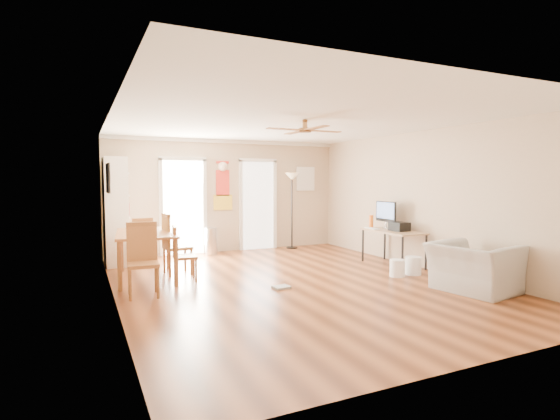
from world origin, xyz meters
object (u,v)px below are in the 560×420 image
wastebasket_b (413,266)px  dining_chair_far (141,242)px  dining_chair_right_b (185,254)px  wastebasket_a (397,268)px  dining_chair_near (143,260)px  bookshelf (115,211)px  printer (399,227)px  dining_chair_right_a (178,244)px  dining_table (147,255)px  torchiere_lamp (292,211)px  computer_desk (393,248)px  armchair (474,268)px  trash_can (211,241)px

wastebasket_b → dining_chair_far: bearing=146.4°
dining_chair_right_b → wastebasket_b: bearing=-101.2°
dining_chair_far → wastebasket_a: size_ratio=3.16×
dining_chair_near → bookshelf: bearing=97.8°
printer → dining_chair_right_a: bearing=163.8°
dining_chair_right_b → dining_chair_near: (-0.76, -0.70, 0.07)m
dining_table → dining_chair_near: dining_chair_near is taller
bookshelf → torchiere_lamp: bearing=7.3°
dining_chair_far → computer_desk: bearing=153.2°
computer_desk → wastebasket_a: computer_desk is taller
dining_table → computer_desk: (4.53, -0.87, -0.05)m
dining_table → computer_desk: size_ratio=1.24×
torchiere_lamp → wastebasket_a: (0.26, -3.56, -0.77)m
bookshelf → armchair: (4.67, -4.53, -0.69)m
wastebasket_a → armchair: size_ratio=0.27×
dining_chair_near → computer_desk: dining_chair_near is taller
wastebasket_b → armchair: 1.31m
wastebasket_a → wastebasket_b: size_ratio=0.93×
dining_table → torchiere_lamp: torchiere_lamp is taller
dining_table → dining_chair_right_b: 0.72m
dining_chair_right_a → computer_desk: (3.98, -1.00, -0.19)m
trash_can → wastebasket_b: size_ratio=1.90×
printer → wastebasket_a: printer is taller
dining_chair_right_a → trash_can: dining_chair_right_a is taller
dining_chair_right_b → dining_chair_near: dining_chair_near is taller
dining_table → trash_can: dining_table is taller
wastebasket_a → armchair: (0.35, -1.28, 0.21)m
trash_can → printer: bearing=-43.5°
bookshelf → armchair: bookshelf is taller
bookshelf → trash_can: (2.02, 0.28, -0.75)m
dining_chair_far → torchiere_lamp: 3.72m
dining_table → computer_desk: 4.61m
torchiere_lamp → wastebasket_a: bearing=-85.9°
torchiere_lamp → wastebasket_b: torchiere_lamp is taller
computer_desk → wastebasket_b: (-0.22, -0.82, -0.18)m
trash_can → computer_desk: 3.95m
bookshelf → printer: bookshelf is taller
torchiere_lamp → armchair: (0.61, -4.84, -0.56)m
dining_chair_right_b → wastebasket_b: dining_chair_right_b is taller
dining_table → trash_can: (1.65, 1.84, -0.09)m
dining_table → dining_chair_right_b: dining_chair_right_b is taller
printer → dining_chair_far: bearing=154.1°
dining_chair_right_a → wastebasket_a: 3.88m
dining_table → armchair: dining_table is taller
bookshelf → armchair: size_ratio=1.89×
trash_can → printer: printer is taller
dining_table → dining_chair_right_b: (0.55, -0.46, 0.06)m
dining_chair_right_a → wastebasket_b: (3.76, -1.82, -0.38)m
dining_chair_far → wastebasket_b: bearing=143.9°
dining_chair_right_a → armchair: dining_chair_right_a is taller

